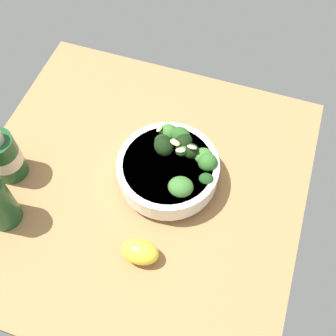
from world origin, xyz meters
The scene contains 4 objects.
ground_plane centered at (0.00, 0.00, -1.81)cm, with size 59.40×59.40×3.62cm, color #996D42.
bowl_of_broccoli centered at (3.58, -5.22, 3.79)cm, with size 17.92×17.92×8.49cm.
lemon_wedge centered at (-12.18, -5.26, 2.14)cm, with size 6.23×4.11×4.28cm, color yellow.
bottle_short centered at (-4.28, 22.97, 5.22)cm, with size 5.95×5.95×12.03cm.
Camera 1 is at (-32.51, -16.80, 66.70)cm, focal length 44.64 mm.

